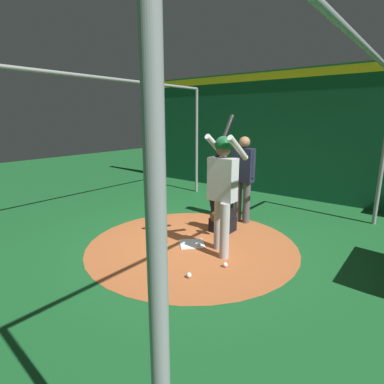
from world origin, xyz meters
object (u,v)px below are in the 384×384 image
(home_plate, at_px, (192,244))
(baseball_2, at_px, (199,245))
(batter, at_px, (223,183))
(baseball_1, at_px, (225,265))
(umpire, at_px, (243,175))
(catcher, at_px, (222,215))
(baseball_0, at_px, (189,275))

(home_plate, xyz_separation_m, baseball_2, (0.02, 0.16, 0.03))
(batter, bearing_deg, baseball_1, 39.51)
(batter, bearing_deg, umpire, -162.40)
(catcher, bearing_deg, baseball_0, 18.73)
(baseball_2, bearing_deg, home_plate, -98.67)
(catcher, height_order, baseball_0, catcher)
(batter, relative_size, baseball_1, 29.99)
(batter, xyz_separation_m, baseball_2, (0.06, -0.42, -1.13))
(home_plate, relative_size, umpire, 0.23)
(catcher, distance_m, baseball_2, 0.92)
(batter, bearing_deg, baseball_0, 5.50)
(catcher, distance_m, baseball_0, 1.90)
(batter, relative_size, catcher, 2.43)
(baseball_0, xyz_separation_m, baseball_1, (-0.57, 0.23, 0.00))
(batter, xyz_separation_m, baseball_0, (0.97, 0.09, -1.13))
(baseball_0, bearing_deg, umpire, -166.87)
(home_plate, bearing_deg, catcher, 174.90)
(batter, relative_size, baseball_2, 29.99)
(home_plate, xyz_separation_m, batter, (-0.03, 0.58, 1.16))
(home_plate, relative_size, baseball_1, 5.68)
(home_plate, relative_size, batter, 0.19)
(batter, bearing_deg, catcher, -147.75)
(catcher, relative_size, baseball_1, 12.33)
(baseball_1, bearing_deg, batter, -140.49)
(home_plate, relative_size, baseball_2, 5.68)
(catcher, height_order, baseball_1, catcher)
(home_plate, distance_m, baseball_2, 0.17)
(umpire, bearing_deg, batter, 17.60)
(home_plate, distance_m, catcher, 0.91)
(umpire, distance_m, baseball_0, 2.79)
(baseball_0, bearing_deg, batter, -174.50)
(baseball_1, bearing_deg, umpire, -157.30)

